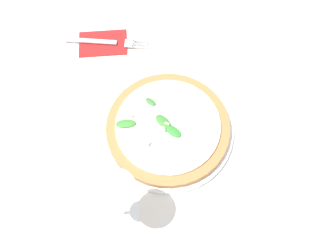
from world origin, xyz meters
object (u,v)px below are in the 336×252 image
object	(u,v)px
fork	(106,42)
pizza_arugula_main	(168,128)
wine_glass	(116,198)
side_plate_white	(320,207)

from	to	relation	value
fork	pizza_arugula_main	bearing A→B (deg)	-52.91
wine_glass	fork	size ratio (longest dim) A/B	0.78
wine_glass	side_plate_white	bearing A→B (deg)	9.54
pizza_arugula_main	wine_glass	world-z (taller)	wine_glass
pizza_arugula_main	wine_glass	xyz separation A→B (m)	(-0.07, -0.20, 0.11)
wine_glass	side_plate_white	size ratio (longest dim) A/B	0.85
pizza_arugula_main	fork	size ratio (longest dim) A/B	1.36
wine_glass	side_plate_white	xyz separation A→B (m)	(0.41, 0.07, -0.11)
wine_glass	side_plate_white	distance (m)	0.43
pizza_arugula_main	side_plate_white	distance (m)	0.37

